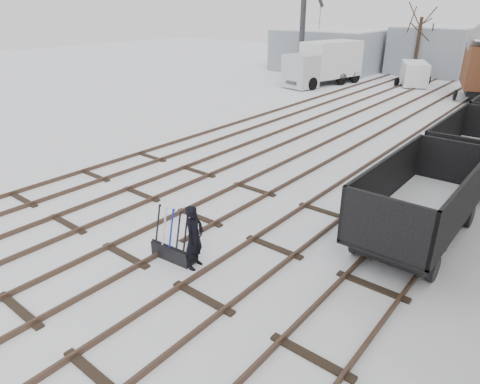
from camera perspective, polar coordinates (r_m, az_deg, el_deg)
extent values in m
plane|color=white|center=(12.60, -15.01, -8.31)|extent=(120.00, 120.00, 0.00)
cube|color=black|center=(26.20, 0.76, 9.61)|extent=(0.07, 52.00, 0.15)
cube|color=black|center=(25.36, 3.34, 9.09)|extent=(0.07, 52.00, 0.15)
cube|color=black|center=(18.16, -21.45, 1.14)|extent=(1.90, 0.20, 0.08)
cube|color=black|center=(24.52, 6.33, 8.46)|extent=(0.07, 52.00, 0.15)
cube|color=black|center=(23.81, 9.25, 7.83)|extent=(0.07, 52.00, 0.15)
cube|color=black|center=(15.78, -15.84, -1.46)|extent=(1.90, 0.20, 0.08)
cube|color=black|center=(23.11, 12.62, 7.07)|extent=(0.07, 52.00, 0.15)
cube|color=black|center=(22.55, 15.86, 6.31)|extent=(0.07, 52.00, 0.15)
cube|color=black|center=(13.65, -8.34, -4.90)|extent=(1.90, 0.20, 0.08)
cube|color=black|center=(22.02, 19.57, 5.42)|extent=(0.07, 52.00, 0.15)
cube|color=black|center=(21.63, 23.10, 4.55)|extent=(0.07, 52.00, 0.15)
cube|color=black|center=(11.89, 1.77, -9.34)|extent=(1.90, 0.20, 0.08)
cube|color=black|center=(21.31, 27.07, 3.55)|extent=(0.07, 52.00, 0.15)
cube|color=black|center=(10.71, 15.08, -14.57)|extent=(1.90, 0.20, 0.08)
cube|color=gray|center=(47.58, 11.82, 17.95)|extent=(10.00, 8.00, 4.00)
cube|color=silver|center=(47.43, 12.04, 20.41)|extent=(9.80, 7.84, 0.10)
cube|color=gray|center=(47.95, 24.15, 16.75)|extent=(7.00, 6.00, 4.40)
cube|color=silver|center=(47.80, 24.63, 19.40)|extent=(6.86, 5.88, 0.10)
cube|color=black|center=(12.12, -8.85, -7.87)|extent=(1.33, 0.53, 0.44)
cube|color=black|center=(11.99, -8.93, -6.90)|extent=(1.32, 0.41, 0.06)
cube|color=silver|center=(11.97, -8.94, -6.73)|extent=(1.27, 0.37, 0.03)
cylinder|color=black|center=(12.07, -10.83, -4.18)|extent=(0.08, 0.32, 1.08)
cylinder|color=silver|center=(11.91, -9.97, -4.51)|extent=(0.08, 0.32, 1.08)
cylinder|color=#0C20A6|center=(11.75, -9.08, -4.84)|extent=(0.08, 0.32, 1.08)
cylinder|color=black|center=(11.60, -8.16, -5.19)|extent=(0.08, 0.32, 1.08)
cylinder|color=black|center=(11.45, -7.22, -5.54)|extent=(0.08, 0.32, 1.08)
imported|color=black|center=(11.35, -6.11, -6.03)|extent=(0.56, 0.73, 1.81)
cube|color=black|center=(13.78, 22.62, -3.47)|extent=(1.88, 5.16, 0.39)
cube|color=black|center=(13.70, 22.75, -2.75)|extent=(2.35, 5.86, 0.12)
cube|color=black|center=(13.68, 18.83, 1.44)|extent=(0.10, 5.86, 1.56)
cube|color=black|center=(13.19, 27.88, -0.99)|extent=(0.10, 5.86, 1.56)
cube|color=silver|center=(13.66, 22.81, -2.38)|extent=(2.11, 5.63, 0.06)
cylinder|color=black|center=(12.61, 15.15, -6.47)|extent=(0.12, 0.68, 0.68)
cylinder|color=black|center=(15.40, 28.36, -2.92)|extent=(0.12, 0.68, 0.68)
cube|color=black|center=(19.64, 28.36, 3.45)|extent=(1.88, 5.16, 0.39)
cube|color=black|center=(19.58, 28.47, 3.99)|extent=(2.35, 5.86, 0.12)
cube|color=black|center=(19.57, 25.74, 6.93)|extent=(0.10, 5.86, 1.56)
cube|color=silver|center=(19.55, 28.53, 4.26)|extent=(2.11, 5.63, 0.06)
cylinder|color=black|center=(18.19, 23.66, 1.88)|extent=(0.12, 0.68, 0.68)
cylinder|color=black|center=(24.17, 28.09, 6.21)|extent=(0.12, 0.68, 0.68)
cube|color=black|center=(37.06, 29.36, 11.90)|extent=(3.42, 5.27, 0.44)
cylinder|color=black|center=(35.63, 26.75, 11.47)|extent=(0.13, 0.77, 0.77)
cube|color=black|center=(39.09, 11.05, 14.69)|extent=(2.91, 7.97, 0.31)
cube|color=#B0B4BB|center=(36.45, 8.88, 15.52)|extent=(2.88, 2.56, 2.59)
cube|color=silver|center=(39.61, 11.83, 16.95)|extent=(3.69, 5.83, 2.90)
cube|color=silver|center=(39.47, 12.02, 19.07)|extent=(3.62, 5.71, 0.04)
cylinder|color=black|center=(37.34, 7.41, 14.43)|extent=(0.31, 1.04, 1.04)
cylinder|color=black|center=(41.16, 14.49, 14.77)|extent=(0.31, 1.04, 1.04)
cube|color=silver|center=(41.00, 22.19, 14.44)|extent=(3.55, 4.75, 1.79)
cube|color=silver|center=(40.88, 22.39, 15.69)|extent=(3.47, 4.64, 0.04)
cylinder|color=black|center=(40.06, 20.17, 13.60)|extent=(0.22, 0.69, 0.69)
cylinder|color=black|center=(42.16, 23.83, 13.50)|extent=(0.22, 0.69, 0.69)
cube|color=#2B2A2F|center=(42.51, 7.99, 15.46)|extent=(2.37, 2.37, 0.92)
cylinder|color=#2B2A2F|center=(42.12, 8.33, 21.01)|extent=(0.50, 0.50, 9.16)
cylinder|color=black|center=(45.96, 11.52, 22.17)|extent=(0.05, 0.05, 5.15)
cylinder|color=black|center=(45.01, 22.53, 17.30)|extent=(0.30, 0.30, 5.39)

